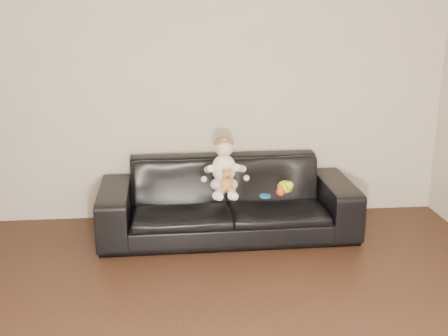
{
  "coord_description": "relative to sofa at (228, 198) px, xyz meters",
  "views": [
    {
      "loc": [
        -0.17,
        -2.58,
        2.08
      ],
      "look_at": [
        0.28,
        2.14,
        0.67
      ],
      "focal_mm": 45.0,
      "sensor_mm": 36.0,
      "label": 1
    }
  ],
  "objects": [
    {
      "name": "toy_blue_disc",
      "position": [
        0.3,
        -0.29,
        0.11
      ],
      "size": [
        0.13,
        0.13,
        0.01
      ],
      "primitive_type": "cylinder",
      "rotation": [
        0.0,
        0.0,
        -0.38
      ],
      "color": "blue",
      "rests_on": "sofa"
    },
    {
      "name": "wall_back",
      "position": [
        -0.32,
        0.5,
        0.96
      ],
      "size": [
        5.0,
        0.0,
        5.0
      ],
      "primitive_type": "plane",
      "rotation": [
        1.57,
        0.0,
        0.0
      ],
      "color": "beige",
      "rests_on": "ground"
    },
    {
      "name": "sofa",
      "position": [
        0.0,
        0.0,
        0.0
      ],
      "size": [
        2.33,
        0.94,
        0.68
      ],
      "primitive_type": "imported",
      "rotation": [
        0.0,
        0.0,
        0.01
      ],
      "color": "black",
      "rests_on": "floor"
    },
    {
      "name": "teddy_bear",
      "position": [
        -0.03,
        -0.28,
        0.26
      ],
      "size": [
        0.11,
        0.11,
        0.19
      ],
      "rotation": [
        0.0,
        0.0,
        -0.12
      ],
      "color": "#A87B30",
      "rests_on": "sofa"
    },
    {
      "name": "toy_green",
      "position": [
        0.49,
        -0.2,
        0.16
      ],
      "size": [
        0.17,
        0.19,
        0.11
      ],
      "primitive_type": "ellipsoid",
      "rotation": [
        0.0,
        0.0,
        0.28
      ],
      "color": "#CDE81B",
      "rests_on": "sofa"
    },
    {
      "name": "toy_rattle",
      "position": [
        0.44,
        -0.28,
        0.15
      ],
      "size": [
        0.1,
        0.1,
        0.08
      ],
      "primitive_type": "sphere",
      "rotation": [
        0.0,
        0.0,
        -0.32
      ],
      "color": "red",
      "rests_on": "sofa"
    },
    {
      "name": "baby",
      "position": [
        -0.04,
        -0.13,
        0.33
      ],
      "size": [
        0.36,
        0.44,
        0.5
      ],
      "rotation": [
        0.0,
        0.0,
        -0.21
      ],
      "color": "white",
      "rests_on": "sofa"
    }
  ]
}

